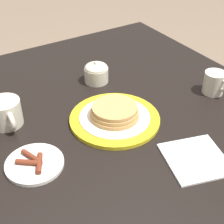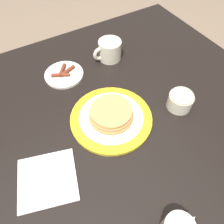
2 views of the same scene
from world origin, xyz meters
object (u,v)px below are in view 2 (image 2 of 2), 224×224
coffee_mug (109,50)px  sugar_bowl (181,99)px  side_plate_bacon (64,74)px  napkin (47,179)px  pancake_plate (111,115)px

coffee_mug → sugar_bowl: 0.36m
side_plate_bacon → sugar_bowl: 0.45m
side_plate_bacon → sugar_bowl: sugar_bowl is taller
napkin → pancake_plate: bearing=-160.4°
coffee_mug → sugar_bowl: same height
coffee_mug → sugar_bowl: bearing=102.6°
napkin → side_plate_bacon: bearing=-119.3°
side_plate_bacon → coffee_mug: bearing=-179.6°
side_plate_bacon → coffee_mug: coffee_mug is taller
side_plate_bacon → sugar_bowl: bearing=129.3°
coffee_mug → napkin: bearing=41.8°
pancake_plate → coffee_mug: bearing=-119.2°
side_plate_bacon → napkin: (0.21, 0.37, -0.00)m
side_plate_bacon → coffee_mug: (-0.21, -0.00, 0.03)m
pancake_plate → sugar_bowl: (-0.23, 0.07, 0.02)m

